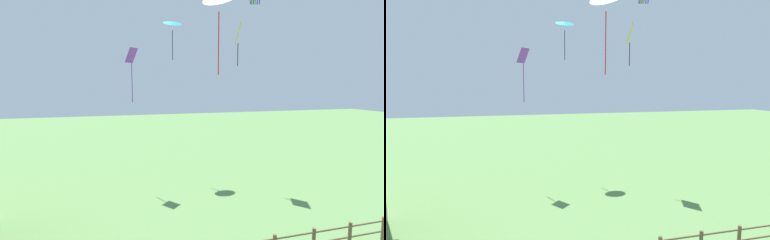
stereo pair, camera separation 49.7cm
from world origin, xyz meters
TOP-DOWN VIEW (x-y plane):
  - kite_yellow_diamond at (5.11, 14.05)m, footprint 0.78×1.07m
  - kite_purple_streamer at (-1.51, 15.25)m, footprint 0.85×0.84m
  - kite_cyan_delta at (1.52, 17.13)m, footprint 1.34×1.27m

SIDE VIEW (x-z plane):
  - kite_purple_streamer at x=-1.51m, z-range 6.14..9.51m
  - kite_yellow_diamond at x=5.11m, z-range 8.23..10.92m
  - kite_cyan_delta at x=1.52m, z-range 9.33..12.19m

